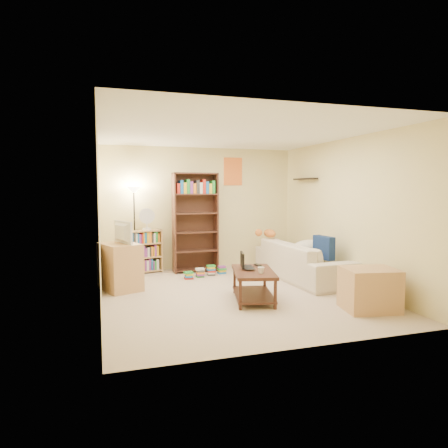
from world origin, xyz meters
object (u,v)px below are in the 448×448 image
(tall_bookshelf, at_px, (195,220))
(short_bookshelf, at_px, (145,251))
(laptop, at_px, (252,268))
(end_cabinet, at_px, (369,289))
(television, at_px, (119,232))
(floor_lamp, at_px, (134,204))
(sofa, at_px, (303,261))
(coffee_table, at_px, (253,281))
(mug, at_px, (261,270))
(side_table, at_px, (275,255))
(tv_stand, at_px, (120,267))
(desk_fan, at_px, (147,218))
(tabby_cat, at_px, (268,233))

(tall_bookshelf, xyz_separation_m, short_bookshelf, (-0.98, 0.19, -0.62))
(laptop, relative_size, end_cabinet, 0.58)
(television, height_order, floor_lamp, floor_lamp)
(sofa, distance_m, television, 3.31)
(laptop, xyz_separation_m, television, (-1.87, 1.13, 0.48))
(short_bookshelf, bearing_deg, tall_bookshelf, -24.63)
(coffee_table, xyz_separation_m, mug, (0.02, -0.23, 0.20))
(short_bookshelf, distance_m, floor_lamp, 0.95)
(sofa, bearing_deg, television, 85.14)
(short_bookshelf, height_order, side_table, short_bookshelf)
(tv_stand, relative_size, television, 1.23)
(floor_lamp, bearing_deg, side_table, -3.22)
(television, bearing_deg, desk_fan, -46.30)
(tv_stand, xyz_separation_m, television, (-0.00, 0.00, 0.56))
(tabby_cat, relative_size, mug, 4.00)
(television, bearing_deg, laptop, -141.90)
(coffee_table, relative_size, side_table, 2.22)
(television, relative_size, side_table, 1.22)
(tv_stand, bearing_deg, short_bookshelf, 46.29)
(laptop, bearing_deg, sofa, -44.56)
(tabby_cat, xyz_separation_m, coffee_table, (-1.07, -1.96, -0.46))
(mug, xyz_separation_m, desk_fan, (-1.30, 2.67, 0.58))
(mug, xyz_separation_m, side_table, (1.37, 2.55, -0.24))
(tv_stand, xyz_separation_m, short_bookshelf, (0.53, 1.24, 0.04))
(tv_stand, distance_m, floor_lamp, 1.61)
(floor_lamp, bearing_deg, tall_bookshelf, -9.29)
(coffee_table, bearing_deg, floor_lamp, 134.98)
(tall_bookshelf, height_order, short_bookshelf, tall_bookshelf)
(tabby_cat, bearing_deg, sofa, -69.32)
(laptop, distance_m, side_table, 2.61)
(sofa, height_order, mug, sofa)
(tall_bookshelf, bearing_deg, desk_fan, 170.13)
(tabby_cat, height_order, floor_lamp, floor_lamp)
(sofa, xyz_separation_m, tv_stand, (-3.25, 0.16, 0.05))
(tabby_cat, height_order, end_cabinet, tabby_cat)
(sofa, distance_m, laptop, 1.69)
(tabby_cat, xyz_separation_m, side_table, (0.33, 0.37, -0.51))
(mug, distance_m, short_bookshelf, 3.03)
(television, distance_m, desk_fan, 1.34)
(tall_bookshelf, height_order, floor_lamp, tall_bookshelf)
(coffee_table, relative_size, television, 1.82)
(floor_lamp, height_order, end_cabinet, floor_lamp)
(tabby_cat, xyz_separation_m, laptop, (-1.05, -1.84, -0.29))
(desk_fan, xyz_separation_m, floor_lamp, (-0.24, 0.04, 0.27))
(tv_stand, xyz_separation_m, desk_fan, (0.57, 1.20, 0.70))
(tall_bookshelf, bearing_deg, television, -145.94)
(desk_fan, bearing_deg, tall_bookshelf, -9.02)
(sofa, height_order, side_table, sofa)
(mug, bearing_deg, laptop, 90.79)
(tabby_cat, bearing_deg, laptop, -119.71)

